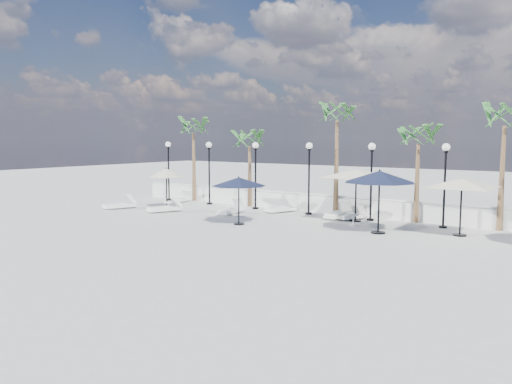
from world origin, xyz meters
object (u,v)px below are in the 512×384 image
Objects in this scene: lounger_0 at (165,208)px; lounger_3 at (339,213)px; parasol_cream_sq_b at (462,179)px; parasol_cream_sq_a at (356,170)px; parasol_navy_left at (239,182)px; lounger_5 at (281,208)px; lounger_2 at (182,199)px; parasol_cream_small at (166,173)px; parasol_navy_mid at (380,177)px; lounger_1 at (120,205)px; lounger_4 at (231,209)px; lounger_6 at (353,216)px.

lounger_3 reaches higher than lounger_0.
parasol_cream_sq_b is (14.92, 2.45, 2.15)m from lounger_0.
parasol_cream_sq_a reaches higher than lounger_3.
parasol_cream_sq_b reaches higher than parasol_navy_left.
lounger_0 reaches higher than lounger_5.
lounger_0 is at bearing -157.30° from lounger_3.
lounger_3 is at bearing -12.18° from lounger_2.
lounger_3 is 5.63m from parasol_navy_left.
lounger_2 is at bearing 151.05° from parasol_navy_left.
lounger_3 is 0.88× the size of parasol_cream_small.
lounger_3 is 4.68m from parasol_navy_mid.
parasol_cream_sq_a is at bearing -13.76° from lounger_2.
parasol_cream_sq_b is at bearing 4.71° from parasol_cream_small.
parasol_cream_sq_b is at bearing 26.47° from lounger_1.
parasol_navy_mid is at bearing 22.91° from lounger_1.
parasol_cream_sq_a is at bearing 11.49° from parasol_cream_small.
lounger_4 reaches higher than lounger_2.
lounger_1 is at bearing -174.01° from parasol_navy_mid.
lounger_4 is 6.44m from lounger_6.
parasol_navy_left is at bearing -164.31° from parasol_navy_mid.
parasol_navy_mid is at bearing -40.04° from lounger_3.
parasol_cream_sq_a is 11.04m from parasol_cream_small.
lounger_6 is at bearing -12.21° from lounger_2.
parasol_navy_mid reaches higher than lounger_5.
lounger_1 is at bearing -170.44° from parasol_cream_sq_b.
lounger_0 is 0.39× the size of parasol_cream_sq_b.
lounger_4 is 1.18× the size of lounger_6.
lounger_4 is at bearing 5.97° from parasol_cream_small.
parasol_navy_mid reaches higher than lounger_3.
lounger_1 is 8.99m from parasol_navy_left.
parasol_cream_sq_a is 5.18m from parasol_cream_sq_b.
lounger_4 is at bearing -164.81° from parasol_cream_sq_a.
lounger_1 is at bearing -168.92° from lounger_4.
parasol_cream_small is (-10.81, -2.20, -0.50)m from parasol_cream_sq_a.
lounger_0 is 0.66× the size of parasol_navy_mid.
lounger_3 is 10.22m from parasol_cream_small.
parasol_cream_small is at bearing 178.53° from lounger_4.
lounger_4 reaches higher than lounger_5.
lounger_3 reaches higher than lounger_4.
lounger_4 is at bearing -158.80° from lounger_3.
lounger_5 is (5.28, 3.66, -0.01)m from lounger_0.
parasol_navy_mid is at bearing -22.86° from lounger_2.
lounger_0 is at bearing -48.86° from parasol_cream_small.
lounger_2 is at bearing 179.98° from lounger_3.
lounger_0 is 12.17m from parasol_navy_mid.
lounger_2 is 11.78m from lounger_6.
lounger_3 is at bearing 36.67° from lounger_1.
lounger_4 is at bearing -32.20° from lounger_2.
parasol_cream_sq_b is at bearing -9.83° from parasol_cream_sq_a.
parasol_cream_sq_a is at bearing 132.09° from parasol_navy_mid.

